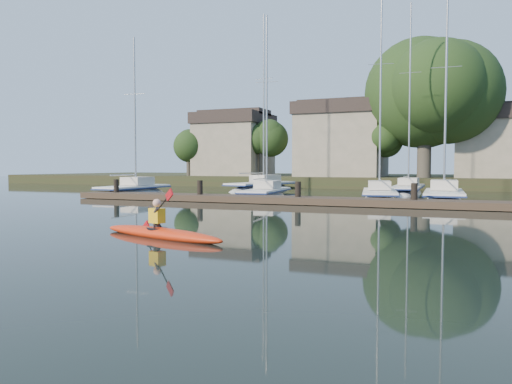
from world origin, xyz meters
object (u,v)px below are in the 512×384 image
at_px(sailboat_0, 134,198).
at_px(sailboat_2, 379,203).
at_px(dock, 353,202).
at_px(sailboat_6, 408,196).
at_px(sailboat_1, 266,200).
at_px(sailboat_3, 444,205).
at_px(sailboat_5, 262,193).
at_px(kayak, 160,231).

height_order(sailboat_0, sailboat_2, sailboat_2).
bearing_deg(sailboat_2, dock, -106.06).
distance_m(dock, sailboat_6, 12.96).
xyz_separation_m(sailboat_1, sailboat_3, (10.68, 0.53, -0.02)).
bearing_deg(sailboat_1, sailboat_2, 1.36).
height_order(sailboat_2, sailboat_5, sailboat_5).
bearing_deg(sailboat_2, sailboat_5, 133.24).
relative_size(sailboat_0, sailboat_1, 0.98).
bearing_deg(dock, sailboat_6, 83.56).
bearing_deg(kayak, sailboat_5, 121.73).
height_order(kayak, sailboat_6, sailboat_6).
relative_size(sailboat_3, sailboat_5, 0.83).
xyz_separation_m(sailboat_0, sailboat_6, (17.85, 9.12, 0.03)).
height_order(dock, sailboat_3, sailboat_3).
bearing_deg(sailboat_5, kayak, -63.45).
bearing_deg(sailboat_3, sailboat_0, -179.77).
height_order(dock, sailboat_5, sailboat_5).
bearing_deg(sailboat_3, sailboat_5, 147.21).
relative_size(sailboat_0, sailboat_2, 0.89).
height_order(dock, sailboat_1, sailboat_1).
relative_size(dock, sailboat_1, 2.66).
bearing_deg(sailboat_5, sailboat_3, -19.96).
xyz_separation_m(dock, sailboat_3, (4.23, 4.61, -0.40)).
distance_m(kayak, dock, 13.88).
distance_m(sailboat_2, sailboat_6, 7.95).
distance_m(sailboat_0, sailboat_2, 17.00).
bearing_deg(sailboat_0, sailboat_2, 2.32).
xyz_separation_m(sailboat_0, sailboat_1, (9.94, 0.32, 0.03)).
height_order(kayak, sailboat_1, sailboat_1).
bearing_deg(sailboat_0, sailboat_1, 0.06).
bearing_deg(kayak, dock, 94.33).
bearing_deg(sailboat_2, sailboat_1, 177.67).
bearing_deg(sailboat_6, sailboat_2, -97.22).
height_order(sailboat_1, sailboat_3, sailboat_3).
distance_m(dock, sailboat_1, 7.65).
xyz_separation_m(kayak, sailboat_1, (-3.68, 17.67, -0.36)).
height_order(sailboat_3, sailboat_6, sailboat_6).
bearing_deg(dock, sailboat_5, 128.10).
height_order(sailboat_2, sailboat_3, sailboat_2).
distance_m(sailboat_1, sailboat_6, 11.83).
distance_m(kayak, sailboat_1, 18.06).
distance_m(sailboat_1, sailboat_5, 10.02).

